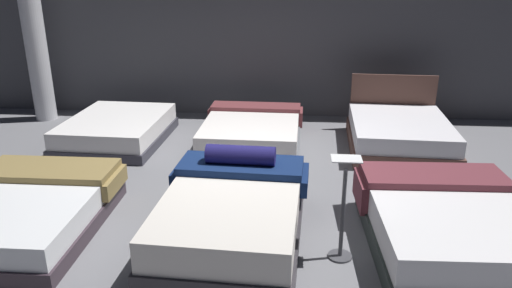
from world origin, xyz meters
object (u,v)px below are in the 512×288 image
bed_0 (26,211)px  bed_2 (448,225)px  bed_5 (399,133)px  bed_1 (232,213)px  bed_4 (252,131)px  support_pillar (33,24)px  bed_3 (117,130)px  price_sign (342,220)px

bed_0 → bed_2: size_ratio=0.99×
bed_5 → bed_1: bearing=-125.9°
bed_4 → support_pillar: bearing=166.5°
bed_3 → price_sign: bearing=-40.8°
price_sign → bed_0: bearing=175.2°
bed_5 → support_pillar: bearing=172.7°
bed_4 → bed_1: bearing=-87.8°
price_sign → bed_2: bearing=14.7°
bed_0 → bed_1: 2.24m
bed_5 → support_pillar: 6.58m
price_sign → bed_5: bearing=70.1°
bed_0 → bed_1: (2.24, 0.02, 0.06)m
bed_3 → bed_1: bearing=-49.4°
bed_5 → support_pillar: (-6.32, 1.06, 1.51)m
bed_0 → bed_3: 2.83m
bed_5 → bed_0: bearing=-144.9°
bed_3 → bed_5: bed_5 is taller
bed_1 → bed_3: size_ratio=1.07×
bed_1 → price_sign: size_ratio=2.03×
bed_2 → support_pillar: 7.56m
bed_2 → bed_4: size_ratio=1.06×
bed_3 → bed_4: bearing=4.9°
bed_1 → bed_3: 3.60m
bed_2 → bed_3: (-4.46, 2.83, -0.05)m
bed_0 → price_sign: price_sign is taller
bed_0 → bed_2: bed_2 is taller
bed_4 → bed_5: (2.33, -0.03, 0.04)m
bed_1 → bed_2: bed_1 is taller
bed_4 → bed_0: bearing=-125.5°
bed_2 → bed_0: bearing=178.0°
bed_2 → bed_5: bed_5 is taller
bed_1 → bed_4: (-0.06, 2.93, -0.07)m
bed_3 → bed_5: size_ratio=1.00×
bed_3 → bed_2: bearing=-30.4°
bed_2 → bed_3: 5.28m
support_pillar → bed_3: bearing=-32.5°
bed_5 → price_sign: 3.41m
bed_1 → bed_4: bearing=93.9°
bed_4 → support_pillar: size_ratio=0.56×
bed_4 → bed_5: bed_5 is taller
support_pillar → bed_5: bearing=-9.6°
bed_5 → bed_4: bearing=-178.5°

